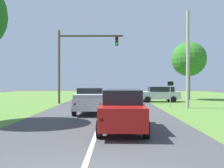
{
  "coord_description": "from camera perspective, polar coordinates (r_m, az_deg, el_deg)",
  "views": [
    {
      "loc": [
        0.77,
        -4.71,
        2.21
      ],
      "look_at": [
        0.58,
        17.6,
        2.08
      ],
      "focal_mm": 36.76,
      "sensor_mm": 36.0,
      "label": 1
    }
  ],
  "objects": [
    {
      "name": "ground_plane",
      "position": [
        15.75,
        -2.35,
        -7.73
      ],
      "size": [
        120.0,
        120.0,
        0.0
      ],
      "primitive_type": "plane",
      "color": "#424244"
    },
    {
      "name": "red_suv_near",
      "position": [
        10.71,
        2.61,
        -6.18
      ],
      "size": [
        2.2,
        4.75,
        1.89
      ],
      "color": "#9E1411",
      "rests_on": "ground_plane"
    },
    {
      "name": "pickup_truck_lead",
      "position": [
        16.75,
        -5.36,
        -3.98
      ],
      "size": [
        2.3,
        5.0,
        1.83
      ],
      "color": "silver",
      "rests_on": "ground_plane"
    },
    {
      "name": "traffic_light",
      "position": [
        24.5,
        -9.07,
        6.97
      ],
      "size": [
        6.85,
        0.4,
        7.71
      ],
      "color": "brown",
      "rests_on": "ground_plane"
    },
    {
      "name": "keep_moving_sign",
      "position": [
        20.81,
        14.32,
        -1.38
      ],
      "size": [
        0.6,
        0.09,
        2.49
      ],
      "color": "gray",
      "rests_on": "ground_plane"
    },
    {
      "name": "oak_tree_right",
      "position": [
        31.48,
        18.55,
        5.9
      ],
      "size": [
        4.44,
        4.44,
        7.51
      ],
      "color": "#4C351E",
      "rests_on": "ground_plane"
    },
    {
      "name": "crossing_suv_far",
      "position": [
        26.98,
        11.67,
        -2.42
      ],
      "size": [
        4.59,
        2.15,
        1.75
      ],
      "color": "silver",
      "rests_on": "ground_plane"
    },
    {
      "name": "utility_pole_right",
      "position": [
        21.01,
        18.33,
        5.84
      ],
      "size": [
        0.28,
        0.28,
        8.47
      ],
      "primitive_type": "cylinder",
      "color": "#9E998E",
      "rests_on": "ground_plane"
    }
  ]
}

